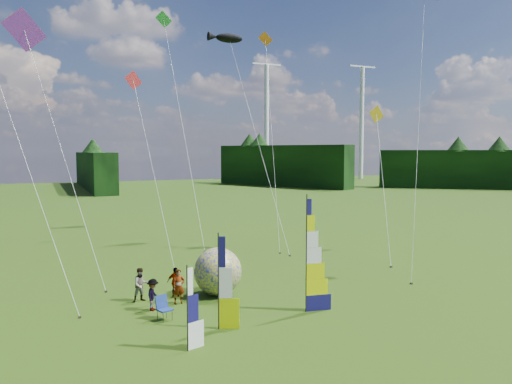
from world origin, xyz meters
name	(u,v)px	position (x,y,z in m)	size (l,w,h in m)	color
ground	(316,330)	(0.00, 0.00, 0.00)	(220.00, 220.00, 0.00)	#3A580B
treeline_ring	(317,235)	(0.00, 0.00, 4.00)	(210.00, 210.00, 8.00)	#163C0F
turbine_left	(362,123)	(70.00, 95.00, 15.00)	(8.00, 1.20, 30.00)	silver
turbine_right	(267,122)	(45.00, 102.00, 15.00)	(8.00, 1.20, 30.00)	silver
feather_banner_main	(306,256)	(0.75, 2.23, 2.63)	(1.41, 0.10, 5.26)	#130F4F
side_banner_left	(218,283)	(-3.70, 1.73, 1.96)	(1.08, 0.10, 3.92)	#CDDD00
side_banner_far	(187,310)	(-5.52, 0.00, 1.57)	(0.93, 0.10, 3.14)	white
bol_inflatable	(218,271)	(-2.08, 6.45, 1.24)	(2.47, 2.47, 2.47)	#142094
spectator_a	(179,286)	(-4.32, 5.82, 0.85)	(0.62, 0.41, 1.70)	#66594C
spectator_b	(141,285)	(-5.93, 6.93, 0.84)	(0.81, 0.40, 1.68)	#66594C
spectator_c	(153,295)	(-5.70, 5.28, 0.75)	(0.97, 0.36, 1.50)	#66594C
spectator_d	(176,282)	(-4.16, 7.00, 0.76)	(0.89, 0.36, 1.52)	#66594C
camp_chair	(165,308)	(-5.51, 3.72, 0.55)	(0.63, 0.63, 1.09)	navy
kite_whale	(256,125)	(5.70, 19.28, 9.51)	(3.14, 14.71, 19.02)	black
kite_rainbow_delta	(62,135)	(-9.12, 12.57, 8.36)	(7.69, 10.74, 16.71)	red
kite_parafoil	(419,113)	(11.32, 6.95, 9.80)	(9.08, 9.27, 19.61)	#B50026
small_kite_red	(152,158)	(-3.19, 16.83, 6.95)	(3.24, 10.45, 13.91)	red
small_kite_orange	(272,130)	(6.80, 18.60, 9.10)	(4.64, 10.22, 18.20)	orange
small_kite_yellow	(383,174)	(12.46, 11.78, 5.80)	(7.13, 10.43, 11.60)	gold
small_kite_pink	(19,133)	(-11.17, 8.84, 8.27)	(6.56, 8.73, 16.53)	#F42857
small_kite_green	(182,115)	(0.71, 23.27, 10.43)	(2.53, 14.33, 20.87)	green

